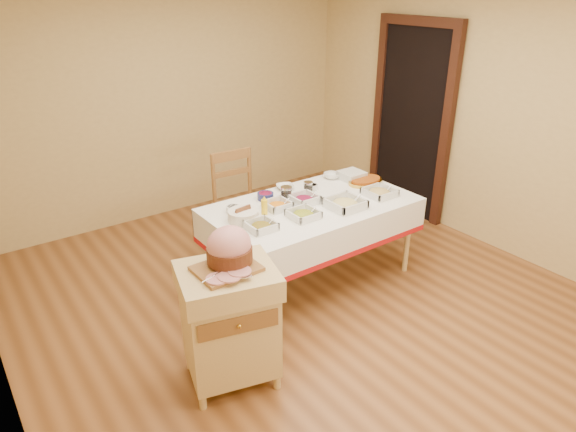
# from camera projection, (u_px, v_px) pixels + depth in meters

# --- Properties ---
(room_shell) EXTENTS (5.00, 5.00, 5.00)m
(room_shell) POSITION_uv_depth(u_px,v_px,m) (307.00, 160.00, 3.88)
(room_shell) COLOR brown
(room_shell) RESTS_ON ground
(doorway) EXTENTS (0.09, 1.10, 2.20)m
(doorway) POSITION_uv_depth(u_px,v_px,m) (412.00, 119.00, 5.80)
(doorway) COLOR black
(doorway) RESTS_ON ground
(dining_table) EXTENTS (1.82, 1.02, 0.76)m
(dining_table) POSITION_uv_depth(u_px,v_px,m) (311.00, 220.00, 4.56)
(dining_table) COLOR tan
(dining_table) RESTS_ON ground
(butcher_cart) EXTENTS (0.73, 0.65, 0.87)m
(butcher_cart) POSITION_uv_depth(u_px,v_px,m) (230.00, 319.00, 3.40)
(butcher_cart) COLOR tan
(butcher_cart) RESTS_ON ground
(dining_chair) EXTENTS (0.49, 0.47, 1.03)m
(dining_chair) POSITION_uv_depth(u_px,v_px,m) (240.00, 203.00, 5.08)
(dining_chair) COLOR brown
(dining_chair) RESTS_ON ground
(ham_on_board) EXTENTS (0.41, 0.40, 0.27)m
(ham_on_board) POSITION_uv_depth(u_px,v_px,m) (229.00, 250.00, 3.24)
(ham_on_board) COLOR brown
(ham_on_board) RESTS_ON butcher_cart
(serving_dish_a) EXTENTS (0.22, 0.21, 0.09)m
(serving_dish_a) POSITION_uv_depth(u_px,v_px,m) (261.00, 226.00, 4.02)
(serving_dish_a) COLOR silver
(serving_dish_a) RESTS_ON dining_table
(serving_dish_b) EXTENTS (0.23, 0.23, 0.09)m
(serving_dish_b) POSITION_uv_depth(u_px,v_px,m) (303.00, 214.00, 4.22)
(serving_dish_b) COLOR silver
(serving_dish_b) RESTS_ON dining_table
(serving_dish_c) EXTENTS (0.29, 0.29, 0.12)m
(serving_dish_c) POSITION_uv_depth(u_px,v_px,m) (345.00, 204.00, 4.40)
(serving_dish_c) COLOR silver
(serving_dish_c) RESTS_ON dining_table
(serving_dish_d) EXTENTS (0.25, 0.25, 0.10)m
(serving_dish_d) POSITION_uv_depth(u_px,v_px,m) (380.00, 192.00, 4.65)
(serving_dish_d) COLOR silver
(serving_dish_d) RESTS_ON dining_table
(serving_dish_e) EXTENTS (0.22, 0.20, 0.10)m
(serving_dish_e) POSITION_uv_depth(u_px,v_px,m) (277.00, 205.00, 4.38)
(serving_dish_e) COLOR silver
(serving_dish_e) RESTS_ON dining_table
(serving_dish_f) EXTENTS (0.23, 0.22, 0.11)m
(serving_dish_f) POSITION_uv_depth(u_px,v_px,m) (304.00, 199.00, 4.50)
(serving_dish_f) COLOR silver
(serving_dish_f) RESTS_ON dining_table
(small_bowl_left) EXTENTS (0.12, 0.12, 0.06)m
(small_bowl_left) POSITION_uv_depth(u_px,v_px,m) (233.00, 209.00, 4.31)
(small_bowl_left) COLOR silver
(small_bowl_left) RESTS_ON dining_table
(small_bowl_mid) EXTENTS (0.14, 0.14, 0.06)m
(small_bowl_mid) POSITION_uv_depth(u_px,v_px,m) (265.00, 196.00, 4.56)
(small_bowl_mid) COLOR navy
(small_bowl_mid) RESTS_ON dining_table
(small_bowl_right) EXTENTS (0.10, 0.10, 0.05)m
(small_bowl_right) POSITION_uv_depth(u_px,v_px,m) (313.00, 187.00, 4.78)
(small_bowl_right) COLOR silver
(small_bowl_right) RESTS_ON dining_table
(bowl_white_imported) EXTENTS (0.21, 0.21, 0.04)m
(bowl_white_imported) POSITION_uv_depth(u_px,v_px,m) (285.00, 187.00, 4.79)
(bowl_white_imported) COLOR silver
(bowl_white_imported) RESTS_ON dining_table
(bowl_small_imported) EXTENTS (0.21, 0.21, 0.05)m
(bowl_small_imported) POSITION_uv_depth(u_px,v_px,m) (332.00, 176.00, 5.05)
(bowl_small_imported) COLOR silver
(bowl_small_imported) RESTS_ON dining_table
(preserve_jar_left) EXTENTS (0.10, 0.10, 0.13)m
(preserve_jar_left) POSITION_uv_depth(u_px,v_px,m) (286.00, 194.00, 4.53)
(preserve_jar_left) COLOR silver
(preserve_jar_left) RESTS_ON dining_table
(preserve_jar_right) EXTENTS (0.09, 0.09, 0.11)m
(preserve_jar_right) POSITION_uv_depth(u_px,v_px,m) (308.00, 188.00, 4.69)
(preserve_jar_right) COLOR silver
(preserve_jar_right) RESTS_ON dining_table
(mustard_bottle) EXTENTS (0.05, 0.05, 0.17)m
(mustard_bottle) POSITION_uv_depth(u_px,v_px,m) (264.00, 206.00, 4.25)
(mustard_bottle) COLOR yellow
(mustard_bottle) RESTS_ON dining_table
(bread_basket) EXTENTS (0.25, 0.25, 0.11)m
(bread_basket) POSITION_uv_depth(u_px,v_px,m) (243.00, 215.00, 4.16)
(bread_basket) COLOR silver
(bread_basket) RESTS_ON dining_table
(plate_stack) EXTENTS (0.22, 0.22, 0.08)m
(plate_stack) POSITION_uv_depth(u_px,v_px,m) (352.00, 176.00, 5.02)
(plate_stack) COLOR silver
(plate_stack) RESTS_ON dining_table
(brass_platter) EXTENTS (0.37, 0.27, 0.05)m
(brass_platter) POSITION_uv_depth(u_px,v_px,m) (366.00, 181.00, 4.93)
(brass_platter) COLOR gold
(brass_platter) RESTS_ON dining_table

